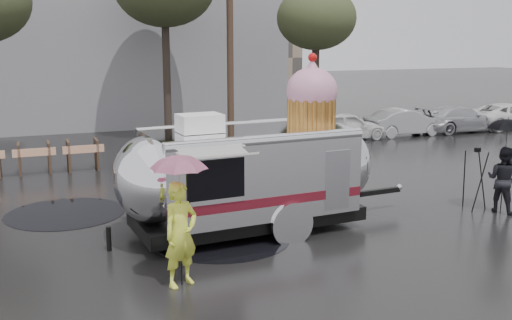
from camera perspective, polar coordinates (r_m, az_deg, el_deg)
name	(u,v)px	position (r m, az deg, el deg)	size (l,w,h in m)	color
ground	(339,253)	(12.42, 7.94, -8.74)	(120.00, 120.00, 0.00)	black
puddles	(217,216)	(14.75, -3.78, -5.34)	(13.35, 7.82, 0.01)	black
utility_pole	(230,29)	(25.51, -2.49, 12.32)	(1.60, 0.28, 9.00)	#473323
tree_right	(316,19)	(25.96, 5.77, 13.22)	(3.36, 3.36, 6.42)	#382D26
barricade_row	(34,157)	(20.44, -20.35, 0.23)	(4.30, 0.80, 1.00)	#473323
parked_cars	(438,118)	(28.47, 16.96, 3.88)	(13.20, 1.90, 1.50)	silver
airstream_trailer	(252,169)	(13.34, -0.42, -0.87)	(7.49, 3.13, 4.03)	silver
person_left	(181,234)	(10.57, -7.18, -7.04)	(0.67, 0.45, 1.87)	#E3F141
umbrella_pink	(179,177)	(10.29, -7.33, -1.59)	(1.21, 1.21, 2.38)	pink
person_right	(503,180)	(16.10, 22.47, -1.73)	(0.80, 0.44, 1.66)	black
umbrella_black	(507,134)	(15.89, 22.78, 2.26)	(1.22, 1.22, 2.38)	black
tripod	(476,172)	(16.08, 20.21, -1.09)	(0.63, 0.64, 1.60)	black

